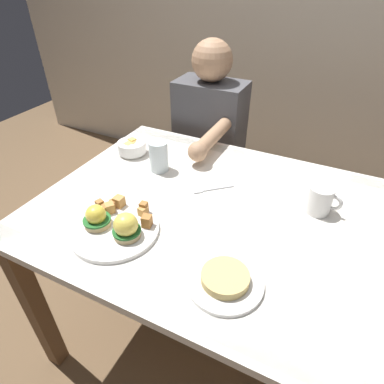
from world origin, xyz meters
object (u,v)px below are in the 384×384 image
object	(u,v)px
water_glass_near	(159,158)
side_plate	(225,280)
coffee_mug	(320,199)
fork	(210,189)
dining_table	(216,233)
eggs_benedict_plate	(115,225)
fruit_bowl	(132,147)
diner_person	(208,141)

from	to	relation	value
water_glass_near	side_plate	bearing A→B (deg)	-42.81
coffee_mug	fork	distance (m)	0.37
dining_table	coffee_mug	bearing A→B (deg)	24.40
eggs_benedict_plate	fruit_bowl	bearing A→B (deg)	118.88
side_plate	fork	bearing A→B (deg)	118.60
fruit_bowl	fork	world-z (taller)	fruit_bowl
dining_table	eggs_benedict_plate	bearing A→B (deg)	-135.04
eggs_benedict_plate	fruit_bowl	size ratio (longest dim) A/B	2.25
fork	water_glass_near	world-z (taller)	water_glass_near
fork	water_glass_near	size ratio (longest dim) A/B	1.07
dining_table	side_plate	bearing A→B (deg)	-64.16
water_glass_near	side_plate	distance (m)	0.60
side_plate	fruit_bowl	bearing A→B (deg)	142.61
eggs_benedict_plate	coffee_mug	world-z (taller)	coffee_mug
water_glass_near	fork	bearing A→B (deg)	-9.03
dining_table	fork	distance (m)	0.16
dining_table	diner_person	size ratio (longest dim) A/B	1.05
side_plate	diner_person	size ratio (longest dim) A/B	0.18
fork	diner_person	size ratio (longest dim) A/B	0.11
water_glass_near	diner_person	xyz separation A→B (m)	(0.00, 0.47, -0.14)
water_glass_near	coffee_mug	bearing A→B (deg)	0.50
coffee_mug	side_plate	bearing A→B (deg)	-112.04
fruit_bowl	diner_person	xyz separation A→B (m)	(0.17, 0.41, -0.12)
side_plate	diner_person	world-z (taller)	diner_person
coffee_mug	water_glass_near	bearing A→B (deg)	-179.50
dining_table	water_glass_near	world-z (taller)	water_glass_near
coffee_mug	diner_person	distance (m)	0.77
fruit_bowl	water_glass_near	world-z (taller)	water_glass_near
dining_table	coffee_mug	size ratio (longest dim) A/B	10.76
dining_table	fruit_bowl	distance (m)	0.53
dining_table	eggs_benedict_plate	world-z (taller)	eggs_benedict_plate
dining_table	diner_person	world-z (taller)	diner_person
diner_person	fruit_bowl	bearing A→B (deg)	-112.91
fruit_bowl	diner_person	size ratio (longest dim) A/B	0.11
side_plate	dining_table	bearing A→B (deg)	115.84
coffee_mug	eggs_benedict_plate	bearing A→B (deg)	-145.18
coffee_mug	side_plate	xyz separation A→B (m)	(-0.17, -0.41, -0.04)
water_glass_near	fruit_bowl	bearing A→B (deg)	160.63
water_glass_near	diner_person	bearing A→B (deg)	89.71
coffee_mug	water_glass_near	world-z (taller)	water_glass_near
diner_person	side_plate	bearing A→B (deg)	-63.61
eggs_benedict_plate	side_plate	distance (m)	0.37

